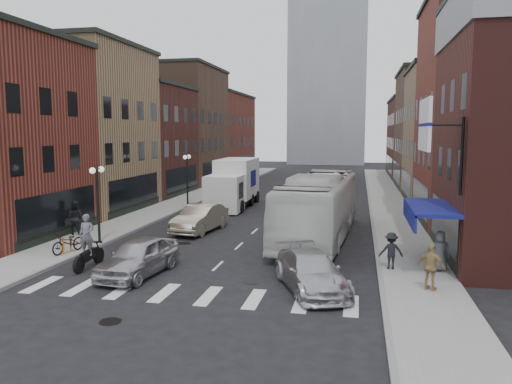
# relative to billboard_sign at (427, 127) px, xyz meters

# --- Properties ---
(ground) EXTENTS (160.00, 160.00, 0.00)m
(ground) POSITION_rel_billboard_sign_xyz_m (-8.59, -0.50, -6.13)
(ground) COLOR black
(ground) RESTS_ON ground
(sidewalk_left) EXTENTS (3.00, 74.00, 0.15)m
(sidewalk_left) POSITION_rel_billboard_sign_xyz_m (-17.09, 21.50, -6.06)
(sidewalk_left) COLOR gray
(sidewalk_left) RESTS_ON ground
(sidewalk_right) EXTENTS (3.00, 74.00, 0.15)m
(sidewalk_right) POSITION_rel_billboard_sign_xyz_m (-0.09, 21.50, -6.06)
(sidewalk_right) COLOR gray
(sidewalk_right) RESTS_ON ground
(curb_left) EXTENTS (0.20, 74.00, 0.16)m
(curb_left) POSITION_rel_billboard_sign_xyz_m (-15.59, 21.50, -6.13)
(curb_left) COLOR gray
(curb_left) RESTS_ON ground
(curb_right) EXTENTS (0.20, 74.00, 0.16)m
(curb_right) POSITION_rel_billboard_sign_xyz_m (-1.59, 21.50, -6.13)
(curb_right) COLOR gray
(curb_right) RESTS_ON ground
(crosswalk_stripes) EXTENTS (12.00, 2.20, 0.01)m
(crosswalk_stripes) POSITION_rel_billboard_sign_xyz_m (-8.59, -3.50, -6.13)
(crosswalk_stripes) COLOR silver
(crosswalk_stripes) RESTS_ON ground
(bldg_left_mid_a) EXTENTS (10.30, 10.20, 12.30)m
(bldg_left_mid_a) POSITION_rel_billboard_sign_xyz_m (-23.58, 13.50, 0.02)
(bldg_left_mid_a) COLOR #9A7E55
(bldg_left_mid_a) RESTS_ON ground
(bldg_left_mid_b) EXTENTS (10.30, 10.20, 10.30)m
(bldg_left_mid_b) POSITION_rel_billboard_sign_xyz_m (-23.58, 23.50, -0.98)
(bldg_left_mid_b) COLOR #491E1A
(bldg_left_mid_b) RESTS_ON ground
(bldg_left_far_a) EXTENTS (10.30, 12.20, 13.30)m
(bldg_left_far_a) POSITION_rel_billboard_sign_xyz_m (-23.58, 34.50, 0.52)
(bldg_left_far_a) COLOR brown
(bldg_left_far_a) RESTS_ON ground
(bldg_left_far_b) EXTENTS (10.30, 16.20, 11.30)m
(bldg_left_far_b) POSITION_rel_billboard_sign_xyz_m (-23.58, 48.50, -0.48)
(bldg_left_far_b) COLOR maroon
(bldg_left_far_b) RESTS_ON ground
(bldg_right_mid_a) EXTENTS (10.30, 10.20, 14.30)m
(bldg_right_mid_a) POSITION_rel_billboard_sign_xyz_m (6.41, 13.50, 1.02)
(bldg_right_mid_a) COLOR maroon
(bldg_right_mid_a) RESTS_ON ground
(bldg_right_mid_b) EXTENTS (10.30, 10.20, 11.30)m
(bldg_right_mid_b) POSITION_rel_billboard_sign_xyz_m (6.41, 23.50, -0.48)
(bldg_right_mid_b) COLOR #9A7E55
(bldg_right_mid_b) RESTS_ON ground
(bldg_right_far_a) EXTENTS (10.30, 12.20, 12.30)m
(bldg_right_far_a) POSITION_rel_billboard_sign_xyz_m (6.41, 34.50, 0.02)
(bldg_right_far_a) COLOR brown
(bldg_right_far_a) RESTS_ON ground
(bldg_right_far_b) EXTENTS (10.30, 16.20, 10.30)m
(bldg_right_far_b) POSITION_rel_billboard_sign_xyz_m (6.41, 48.50, -0.98)
(bldg_right_far_b) COLOR #491E1A
(bldg_right_far_b) RESTS_ON ground
(awning_blue) EXTENTS (1.80, 5.00, 0.78)m
(awning_blue) POSITION_rel_billboard_sign_xyz_m (0.34, 2.00, -3.50)
(awning_blue) COLOR navy
(awning_blue) RESTS_ON ground
(billboard_sign) EXTENTS (1.52, 3.00, 3.70)m
(billboard_sign) POSITION_rel_billboard_sign_xyz_m (0.00, 0.00, 0.00)
(billboard_sign) COLOR black
(billboard_sign) RESTS_ON ground
(distant_tower) EXTENTS (14.00, 14.00, 50.00)m
(distant_tower) POSITION_rel_billboard_sign_xyz_m (-8.59, 77.50, 18.87)
(distant_tower) COLOR #9399A0
(distant_tower) RESTS_ON ground
(streetlamp_near) EXTENTS (0.32, 1.22, 4.11)m
(streetlamp_near) POSITION_rel_billboard_sign_xyz_m (-15.99, 3.50, -3.22)
(streetlamp_near) COLOR black
(streetlamp_near) RESTS_ON ground
(streetlamp_far) EXTENTS (0.32, 1.22, 4.11)m
(streetlamp_far) POSITION_rel_billboard_sign_xyz_m (-15.99, 17.50, -3.22)
(streetlamp_far) COLOR black
(streetlamp_far) RESTS_ON ground
(bike_rack) EXTENTS (0.08, 0.68, 0.80)m
(bike_rack) POSITION_rel_billboard_sign_xyz_m (-16.19, 0.80, -5.58)
(bike_rack) COLOR #D8590C
(bike_rack) RESTS_ON sidewalk_left
(box_truck) EXTENTS (2.77, 8.71, 3.77)m
(box_truck) POSITION_rel_billboard_sign_xyz_m (-12.19, 17.62, -4.27)
(box_truck) COLOR white
(box_truck) RESTS_ON ground
(motorcycle_rider) EXTENTS (0.71, 2.36, 2.41)m
(motorcycle_rider) POSITION_rel_billboard_sign_xyz_m (-14.00, -1.03, -5.01)
(motorcycle_rider) COLOR black
(motorcycle_rider) RESTS_ON ground
(transit_bus) EXTENTS (3.92, 13.13, 3.61)m
(transit_bus) POSITION_rel_billboard_sign_xyz_m (-4.64, 7.22, -4.33)
(transit_bus) COLOR silver
(transit_bus) RESTS_ON ground
(sedan_left_near) EXTENTS (2.34, 4.79, 1.57)m
(sedan_left_near) POSITION_rel_billboard_sign_xyz_m (-11.41, -1.52, -5.35)
(sedan_left_near) COLOR silver
(sedan_left_near) RESTS_ON ground
(sedan_left_far) EXTENTS (2.36, 5.11, 1.62)m
(sedan_left_far) POSITION_rel_billboard_sign_xyz_m (-11.75, 7.70, -5.32)
(sedan_left_far) COLOR beige
(sedan_left_far) RESTS_ON ground
(curb_car) EXTENTS (3.71, 5.25, 1.41)m
(curb_car) POSITION_rel_billboard_sign_xyz_m (-4.21, -2.02, -5.43)
(curb_car) COLOR silver
(curb_car) RESTS_ON ground
(parked_bicycle) EXTENTS (1.11, 2.03, 1.01)m
(parked_bicycle) POSITION_rel_billboard_sign_xyz_m (-16.14, 0.85, -5.48)
(parked_bicycle) COLOR black
(parked_bicycle) RESTS_ON sidewalk_left
(ped_left_solo) EXTENTS (0.94, 0.55, 1.93)m
(ped_left_solo) POSITION_rel_billboard_sign_xyz_m (-18.19, 4.82, -5.02)
(ped_left_solo) COLOR black
(ped_left_solo) RESTS_ON sidewalk_left
(ped_right_a) EXTENTS (1.07, 0.62, 1.57)m
(ped_right_a) POSITION_rel_billboard_sign_xyz_m (-1.12, 1.05, -5.20)
(ped_right_a) COLOR black
(ped_right_a) RESTS_ON sidewalk_right
(ped_right_b) EXTENTS (1.15, 0.96, 1.76)m
(ped_right_b) POSITION_rel_billboard_sign_xyz_m (0.14, -1.64, -5.10)
(ped_right_b) COLOR #9A7F4E
(ped_right_b) RESTS_ON sidewalk_right
(ped_right_c) EXTENTS (0.85, 0.58, 1.69)m
(ped_right_c) POSITION_rel_billboard_sign_xyz_m (0.86, 1.19, -5.14)
(ped_right_c) COLOR slate
(ped_right_c) RESTS_ON sidewalk_right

